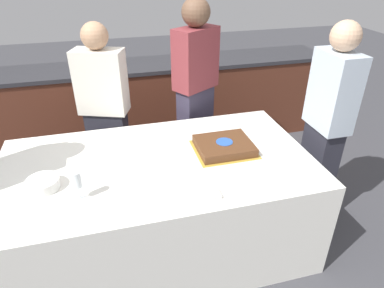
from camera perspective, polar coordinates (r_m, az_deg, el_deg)
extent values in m
plane|color=#424247|center=(2.78, -5.03, -15.97)|extent=(14.00, 14.00, 0.00)
cube|color=#5B2D1E|center=(3.90, -9.76, 6.11)|extent=(4.40, 0.55, 0.88)
cube|color=#2D2D33|center=(3.74, -10.38, 12.56)|extent=(4.40, 0.58, 0.04)
cube|color=white|center=(2.52, -5.41, -10.07)|extent=(2.09, 1.15, 0.75)
cube|color=gold|center=(2.43, 5.35, -0.92)|extent=(0.42, 0.37, 0.00)
cube|color=#56331C|center=(2.41, 5.38, -0.28)|extent=(0.38, 0.33, 0.06)
cylinder|color=#2D5BB7|center=(2.40, 5.42, 0.38)|extent=(0.12, 0.12, 0.00)
cylinder|color=white|center=(2.22, -23.57, -6.09)|extent=(0.19, 0.19, 0.06)
cylinder|color=white|center=(2.07, -18.06, -8.63)|extent=(0.06, 0.06, 0.00)
cylinder|color=white|center=(2.05, -18.25, -7.68)|extent=(0.01, 0.01, 0.08)
cylinder|color=white|center=(2.00, -18.66, -5.64)|extent=(0.05, 0.05, 0.10)
cylinder|color=white|center=(2.70, 3.52, 2.53)|extent=(0.22, 0.22, 0.00)
cylinder|color=white|center=(2.56, 12.20, 0.25)|extent=(0.22, 0.22, 0.00)
cube|color=white|center=(1.98, 2.66, -8.58)|extent=(0.15, 0.08, 0.02)
cube|color=#383347|center=(3.20, 0.54, 1.54)|extent=(0.36, 0.30, 0.93)
cube|color=brown|center=(2.93, 0.61, 14.01)|extent=(0.43, 0.37, 0.50)
sphere|color=brown|center=(2.85, 0.66, 21.13)|extent=(0.23, 0.23, 0.23)
cube|color=#282833|center=(2.91, 19.87, -4.67)|extent=(0.16, 0.29, 0.84)
cube|color=silver|center=(2.60, 22.52, 8.11)|extent=(0.20, 0.34, 0.55)
sphere|color=#D8AD89|center=(2.50, 24.25, 16.10)|extent=(0.20, 0.20, 0.20)
cube|color=#282833|center=(3.14, -13.39, -1.32)|extent=(0.37, 0.27, 0.80)
cube|color=silver|center=(2.87, -14.93, 9.96)|extent=(0.43, 0.32, 0.51)
sphere|color=tan|center=(2.77, -15.94, 16.96)|extent=(0.21, 0.21, 0.21)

